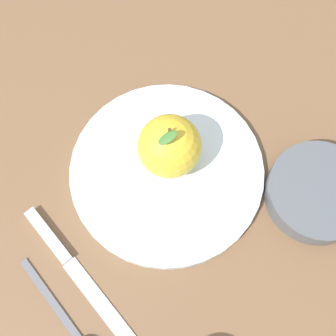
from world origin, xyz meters
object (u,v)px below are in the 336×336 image
at_px(apple, 166,146).
at_px(side_bowl, 318,192).
at_px(dinner_plate, 168,171).
at_px(knife, 72,266).

relative_size(apple, side_bowl, 0.71).
bearing_deg(dinner_plate, knife, -31.31).
distance_m(apple, side_bowl, 0.20).
bearing_deg(apple, dinner_plate, 21.99).
bearing_deg(dinner_plate, apple, -158.01).
relative_size(dinner_plate, knife, 1.33).
bearing_deg(knife, apple, 153.05).
xyz_separation_m(dinner_plate, knife, (0.14, -0.09, -0.00)).
bearing_deg(side_bowl, apple, -91.68).
bearing_deg(side_bowl, knife, -61.04).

